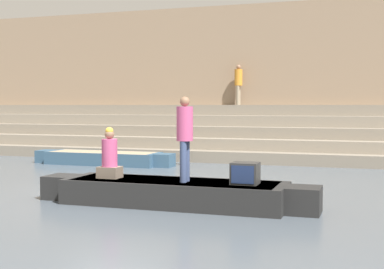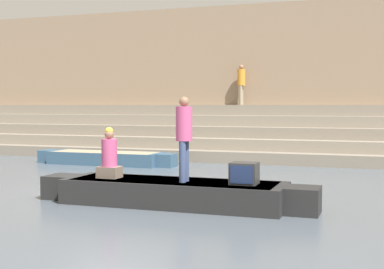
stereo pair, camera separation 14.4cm
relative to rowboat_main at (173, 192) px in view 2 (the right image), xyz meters
The scene contains 10 objects.
ground_plane 2.13m from the rowboat_main, 154.58° to the left, with size 120.00×120.00×0.00m, color #4C5660.
ghat_steps 10.21m from the rowboat_main, 100.79° to the left, with size 36.00×3.19×2.10m.
back_wall 12.25m from the rowboat_main, 99.20° to the left, with size 34.20×1.28×6.21m.
rowboat_main is the anchor object (origin of this frame).
person_standing 1.29m from the rowboat_main, 18.50° to the right, with size 0.34×0.34×1.74m.
person_rowing 1.61m from the rowboat_main, behind, with size 0.47×0.37×1.10m.
tv_set 1.59m from the rowboat_main, ahead, with size 0.53×0.47×0.43m.
moored_boat_shore 8.15m from the rowboat_main, 128.26° to the left, with size 5.21×1.23×0.45m.
mooring_post 7.54m from the rowboat_main, 107.75° to the left, with size 0.15×0.15×1.02m, color brown.
person_on_steps 11.28m from the rowboat_main, 96.57° to the left, with size 0.32×0.32×1.63m.
Camera 2 is at (5.92, -11.22, 2.09)m, focal length 50.00 mm.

